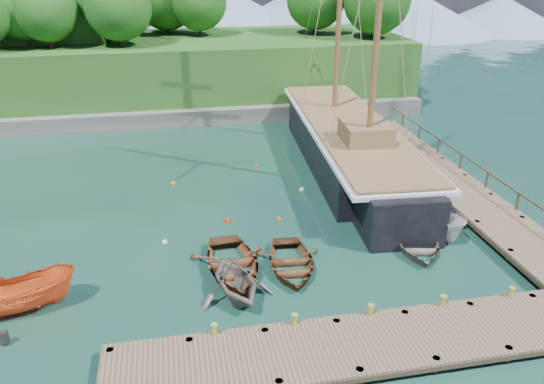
{
  "coord_description": "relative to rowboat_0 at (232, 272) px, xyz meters",
  "views": [
    {
      "loc": [
        -4.91,
        -20.64,
        13.39
      ],
      "look_at": [
        -0.12,
        3.76,
        2.0
      ],
      "focal_mm": 35.0,
      "sensor_mm": 36.0,
      "label": 1
    }
  ],
  "objects": [
    {
      "name": "rowboat_2",
      "position": [
        2.67,
        -0.29,
        0.0
      ],
      "size": [
        3.49,
        4.61,
        0.9
      ],
      "primitive_type": "imported",
      "rotation": [
        0.0,
        0.0,
        -0.09
      ],
      "color": "#54301A",
      "rests_on": "ground"
    },
    {
      "name": "rowboat_3",
      "position": [
        9.15,
        0.36,
        0.0
      ],
      "size": [
        3.98,
        4.91,
        0.9
      ],
      "primitive_type": "imported",
      "rotation": [
        0.0,
        0.0,
        -0.23
      ],
      "color": "#5D554E",
      "rests_on": "ground"
    },
    {
      "name": "schooner",
      "position": [
        9.41,
        11.79,
        1.23
      ],
      "size": [
        6.92,
        29.63,
        22.07
      ],
      "rotation": [
        0.0,
        0.0,
        -0.07
      ],
      "color": "black",
      "rests_on": "ground"
    },
    {
      "name": "bollard_4",
      "position": [
        10.75,
        -4.88,
        0.0
      ],
      "size": [
        0.26,
        0.26,
        0.45
      ],
      "primitive_type": "cylinder",
      "color": "olive",
      "rests_on": "ground"
    },
    {
      "name": "mooring_buoy_2",
      "position": [
        3.14,
        4.66,
        0.0
      ],
      "size": [
        0.28,
        0.28,
        0.28
      ],
      "primitive_type": "sphere",
      "color": "#DF4505",
      "rests_on": "ground"
    },
    {
      "name": "mooring_buoy_3",
      "position": [
        5.3,
        8.18,
        0.0
      ],
      "size": [
        0.32,
        0.32,
        0.32
      ],
      "primitive_type": "sphere",
      "color": "white",
      "rests_on": "ground"
    },
    {
      "name": "mooring_buoy_5",
      "position": [
        3.19,
        12.6,
        0.0
      ],
      "size": [
        0.28,
        0.28,
        0.28
      ],
      "primitive_type": "sphere",
      "color": "#EB2F00",
      "rests_on": "ground"
    },
    {
      "name": "dock_east",
      "position": [
        14.25,
        7.22,
        0.43
      ],
      "size": [
        3.2,
        24.0,
        1.1
      ],
      "color": "#4A3D2E",
      "rests_on": "ground"
    },
    {
      "name": "bollard_1",
      "position": [
        1.75,
        -4.88,
        0.0
      ],
      "size": [
        0.26,
        0.26,
        0.45
      ],
      "primitive_type": "cylinder",
      "color": "olive",
      "rests_on": "ground"
    },
    {
      "name": "distant_ridge",
      "position": [
        7.06,
        70.22,
        4.35
      ],
      "size": [
        117.0,
        40.0,
        10.0
      ],
      "color": "#728CA5",
      "rests_on": "ground"
    },
    {
      "name": "mooring_buoy_4",
      "position": [
        -2.39,
        10.68,
        0.0
      ],
      "size": [
        0.31,
        0.31,
        0.31
      ],
      "primitive_type": "sphere",
      "color": "orange",
      "rests_on": "ground"
    },
    {
      "name": "dock_near",
      "position": [
        4.75,
        -6.28,
        0.43
      ],
      "size": [
        20.0,
        3.2,
        1.1
      ],
      "color": "#4A3D2E",
      "rests_on": "ground"
    },
    {
      "name": "ground",
      "position": [
        2.75,
        0.22,
        0.0
      ],
      "size": [
        160.0,
        160.0,
        0.0
      ],
      "primitive_type": "plane",
      "color": "#15322D",
      "rests_on": "ground"
    },
    {
      "name": "rowboat_1",
      "position": [
        -0.09,
        -1.9,
        0.0
      ],
      "size": [
        3.94,
        4.32,
        1.95
      ],
      "primitive_type": "imported",
      "rotation": [
        0.0,
        0.0,
        0.23
      ],
      "color": "#71655C",
      "rests_on": "ground"
    },
    {
      "name": "motorboat_orange",
      "position": [
        -8.79,
        -1.23,
        0.0
      ],
      "size": [
        4.82,
        2.65,
        1.76
      ],
      "primitive_type": "imported",
      "rotation": [
        0.0,
        0.0,
        1.79
      ],
      "color": "#DD5320",
      "rests_on": "ground"
    },
    {
      "name": "mooring_buoy_0",
      "position": [
        -3.0,
        3.3,
        0.0
      ],
      "size": [
        0.28,
        0.28,
        0.28
      ],
      "primitive_type": "sphere",
      "color": "silver",
      "rests_on": "ground"
    },
    {
      "name": "mooring_buoy_1",
      "position": [
        0.35,
        5.0,
        0.0
      ],
      "size": [
        0.35,
        0.35,
        0.35
      ],
      "primitive_type": "sphere",
      "color": "red",
      "rests_on": "ground"
    },
    {
      "name": "bollard_0",
      "position": [
        -1.25,
        -4.88,
        0.0
      ],
      "size": [
        0.26,
        0.26,
        0.45
      ],
      "primitive_type": "cylinder",
      "color": "olive",
      "rests_on": "ground"
    },
    {
      "name": "rowboat_0",
      "position": [
        0.0,
        0.0,
        0.0
      ],
      "size": [
        3.81,
        5.13,
        1.02
      ],
      "primitive_type": "imported",
      "rotation": [
        0.0,
        0.0,
        0.06
      ],
      "color": "brown",
      "rests_on": "ground"
    },
    {
      "name": "headland",
      "position": [
        -10.12,
        31.58,
        5.54
      ],
      "size": [
        51.0,
        19.31,
        12.9
      ],
      "color": "#474744",
      "rests_on": "ground"
    },
    {
      "name": "bollard_2",
      "position": [
        4.75,
        -4.88,
        0.0
      ],
      "size": [
        0.26,
        0.26,
        0.45
      ],
      "primitive_type": "cylinder",
      "color": "olive",
      "rests_on": "ground"
    },
    {
      "name": "bollard_3",
      "position": [
        7.75,
        -4.88,
        0.0
      ],
      "size": [
        0.26,
        0.26,
        0.45
      ],
      "primitive_type": "cylinder",
      "color": "olive",
      "rests_on": "ground"
    },
    {
      "name": "cabin_boat_white",
      "position": [
        10.8,
        1.83,
        0.0
      ],
      "size": [
        2.32,
        4.6,
        1.7
      ],
      "primitive_type": "imported",
      "rotation": [
        0.0,
        0.0,
        0.16
      ],
      "color": "white",
      "rests_on": "ground"
    }
  ]
}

